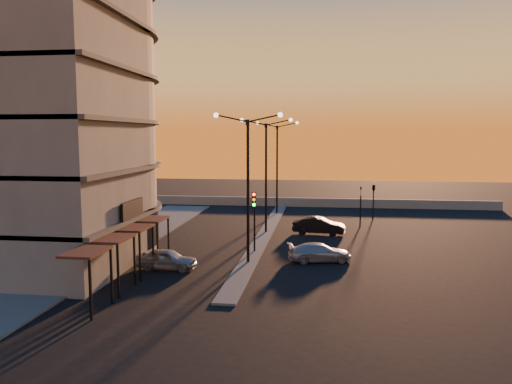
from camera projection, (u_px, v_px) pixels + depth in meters
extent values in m
plane|color=black|center=(248.00, 263.00, 31.70)|extent=(120.00, 120.00, 0.00)
cube|color=#4F4F4C|center=(116.00, 244.00, 37.01)|extent=(5.00, 40.00, 0.12)
cube|color=#4F4F4C|center=(266.00, 232.00, 41.54)|extent=(1.20, 36.00, 0.12)
cube|color=slate|center=(299.00, 202.00, 56.98)|extent=(44.00, 0.50, 1.00)
cylinder|color=#635E57|center=(50.00, 71.00, 34.09)|extent=(14.00, 14.00, 25.00)
cube|color=#635E57|center=(4.00, 60.00, 29.17)|extent=(14.00, 10.00, 25.00)
cylinder|color=black|center=(57.00, 228.00, 35.33)|extent=(14.16, 14.16, 2.40)
cube|color=black|center=(132.00, 210.00, 30.21)|extent=(0.15, 3.20, 1.20)
cylinder|color=black|center=(248.00, 193.00, 31.19)|extent=(0.18, 0.18, 9.00)
cube|color=black|center=(248.00, 122.00, 30.69)|extent=(0.25, 0.25, 0.35)
sphere|color=#FFE5B2|center=(216.00, 115.00, 30.90)|extent=(0.32, 0.32, 0.32)
sphere|color=#FFE5B2|center=(280.00, 115.00, 30.37)|extent=(0.32, 0.32, 0.32)
cylinder|color=black|center=(266.00, 179.00, 41.03)|extent=(0.18, 0.18, 9.00)
cube|color=black|center=(266.00, 125.00, 40.54)|extent=(0.25, 0.25, 0.35)
sphere|color=#FFE5B2|center=(242.00, 120.00, 40.75)|extent=(0.32, 0.32, 0.32)
sphere|color=#FFE5B2|center=(291.00, 120.00, 40.22)|extent=(0.32, 0.32, 0.32)
cylinder|color=black|center=(277.00, 171.00, 50.88)|extent=(0.18, 0.18, 9.00)
cube|color=black|center=(277.00, 127.00, 50.38)|extent=(0.25, 0.25, 0.35)
sphere|color=#FFE5B2|center=(258.00, 123.00, 50.60)|extent=(0.32, 0.32, 0.32)
sphere|color=#FFE5B2|center=(297.00, 123.00, 50.07)|extent=(0.32, 0.32, 0.32)
cylinder|color=black|center=(255.00, 230.00, 34.47)|extent=(0.12, 0.12, 3.20)
cube|color=black|center=(254.00, 199.00, 34.05)|extent=(0.28, 0.16, 1.00)
sphere|color=#FF0C05|center=(254.00, 195.00, 33.91)|extent=(0.20, 0.20, 0.20)
sphere|color=orange|center=(254.00, 200.00, 33.95)|extent=(0.20, 0.20, 0.20)
sphere|color=#0CFF26|center=(254.00, 205.00, 33.99)|extent=(0.20, 0.20, 0.20)
cylinder|color=black|center=(360.00, 211.00, 44.27)|extent=(0.12, 0.12, 2.80)
imported|color=black|center=(361.00, 191.00, 44.07)|extent=(0.13, 0.16, 0.80)
cylinder|color=black|center=(373.00, 205.00, 48.01)|extent=(0.12, 0.12, 2.80)
imported|color=black|center=(374.00, 187.00, 47.81)|extent=(0.42, 1.99, 0.80)
imported|color=#999CA0|center=(167.00, 259.00, 30.32)|extent=(3.72, 1.60, 1.25)
imported|color=black|center=(319.00, 226.00, 41.11)|extent=(4.40, 1.97, 1.40)
imported|color=#9C9EA4|center=(320.00, 252.00, 32.18)|extent=(4.32, 2.47, 1.18)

